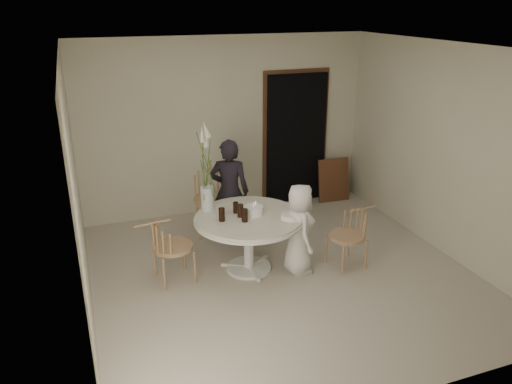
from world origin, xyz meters
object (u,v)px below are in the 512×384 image
object	(u,v)px
table	(249,224)
chair_left	(163,242)
chair_far	(212,189)
flower_vase	(206,180)
girl	(229,192)
boy	(299,229)
birthday_cake	(254,210)
chair_right	(355,229)

from	to	relation	value
table	chair_left	xyz separation A→B (m)	(-1.03, 0.06, -0.09)
chair_far	flower_vase	distance (m)	1.13
girl	boy	bearing A→B (deg)	140.78
birthday_cake	flower_vase	world-z (taller)	flower_vase
chair_far	girl	bearing A→B (deg)	-66.50
chair_right	chair_left	world-z (taller)	chair_left
table	chair_far	world-z (taller)	chair_far
chair_right	flower_vase	size ratio (longest dim) A/B	0.68
chair_right	birthday_cake	bearing A→B (deg)	-112.76
birthday_cake	chair_far	bearing A→B (deg)	97.37
table	girl	bearing A→B (deg)	88.48
chair_far	girl	xyz separation A→B (m)	(0.12, -0.47, 0.11)
chair_far	chair_right	size ratio (longest dim) A/B	1.25
table	girl	world-z (taller)	girl
table	boy	world-z (taller)	boy
chair_right	boy	world-z (taller)	boy
chair_left	birthday_cake	bearing A→B (deg)	-99.28
chair_far	birthday_cake	bearing A→B (deg)	-73.21
table	birthday_cake	bearing A→B (deg)	15.95
chair_right	flower_vase	world-z (taller)	flower_vase
chair_right	girl	world-z (taller)	girl
boy	table	bearing A→B (deg)	74.36
table	chair_left	size ratio (longest dim) A/B	1.63
girl	flower_vase	bearing A→B (deg)	72.50
flower_vase	boy	bearing A→B (deg)	-31.61
chair_far	chair_left	size ratio (longest dim) A/B	1.18
chair_left	flower_vase	bearing A→B (deg)	-71.23
flower_vase	table	bearing A→B (deg)	-41.12
table	flower_vase	xyz separation A→B (m)	(-0.41, 0.36, 0.51)
chair_far	flower_vase	size ratio (longest dim) A/B	0.86
table	boy	bearing A→B (deg)	-23.12
chair_left	birthday_cake	distance (m)	1.14
table	birthday_cake	xyz separation A→B (m)	(0.07, 0.02, 0.17)
chair_left	girl	size ratio (longest dim) A/B	0.56
chair_right	table	bearing A→B (deg)	-111.03
birthday_cake	girl	bearing A→B (deg)	93.46
table	chair_far	xyz separation A→B (m)	(-0.10, 1.32, 0.01)
chair_left	chair_right	bearing A→B (deg)	-106.99
birthday_cake	chair_right	bearing A→B (deg)	-16.25
table	chair_right	bearing A→B (deg)	-14.52
girl	birthday_cake	bearing A→B (deg)	117.80
chair_far	boy	world-z (taller)	boy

